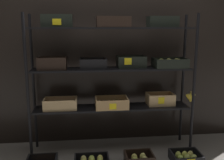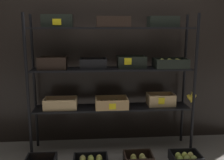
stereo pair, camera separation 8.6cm
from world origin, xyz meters
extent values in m
plane|color=#605B56|center=(0.00, 0.00, 0.00)|extent=(10.00, 10.00, 0.00)
cube|color=black|center=(0.00, 0.37, 1.43)|extent=(4.24, 0.12, 2.86)
cylinder|color=black|center=(-0.92, -0.17, 0.80)|extent=(0.03, 0.03, 1.61)
cylinder|color=black|center=(0.92, -0.17, 0.80)|extent=(0.03, 0.03, 1.61)
cylinder|color=black|center=(-0.92, 0.17, 0.80)|extent=(0.03, 0.03, 1.61)
cylinder|color=black|center=(0.92, 0.17, 0.80)|extent=(0.03, 0.03, 1.61)
cube|color=black|center=(0.00, 0.00, 0.53)|extent=(1.80, 0.30, 0.02)
cube|color=black|center=(0.00, 0.00, 0.99)|extent=(1.80, 0.30, 0.02)
cube|color=black|center=(0.00, 0.00, 1.45)|extent=(1.80, 0.30, 0.02)
cube|color=tan|center=(-0.60, -0.01, 0.54)|extent=(0.37, 0.22, 0.01)
cube|color=tan|center=(-0.60, -0.11, 0.60)|extent=(0.37, 0.02, 0.11)
cube|color=tan|center=(-0.60, 0.09, 0.60)|extent=(0.37, 0.02, 0.11)
cube|color=tan|center=(-0.77, -0.01, 0.60)|extent=(0.02, 0.18, 0.11)
cube|color=tan|center=(-0.42, -0.01, 0.60)|extent=(0.02, 0.18, 0.11)
sphere|color=#571D55|center=(-0.71, -0.04, 0.57)|extent=(0.05, 0.05, 0.05)
sphere|color=#592754|center=(-0.65, -0.04, 0.57)|extent=(0.05, 0.05, 0.05)
sphere|color=#572451|center=(-0.60, -0.04, 0.57)|extent=(0.05, 0.05, 0.05)
sphere|color=#692E48|center=(-0.53, -0.04, 0.57)|extent=(0.05, 0.05, 0.05)
sphere|color=#5F2445|center=(-0.48, -0.04, 0.57)|extent=(0.05, 0.05, 0.05)
sphere|color=#5C1851|center=(-0.71, 0.03, 0.57)|extent=(0.05, 0.05, 0.05)
sphere|color=#641F4A|center=(-0.65, 0.02, 0.57)|extent=(0.05, 0.05, 0.05)
sphere|color=#6C2057|center=(-0.60, 0.03, 0.57)|extent=(0.05, 0.05, 0.05)
sphere|color=#692C48|center=(-0.54, 0.02, 0.57)|extent=(0.05, 0.05, 0.05)
sphere|color=#551F4E|center=(-0.48, 0.03, 0.57)|extent=(0.05, 0.05, 0.05)
cube|color=tan|center=(-0.01, -0.03, 0.54)|extent=(0.37, 0.26, 0.01)
cube|color=tan|center=(-0.01, -0.15, 0.60)|extent=(0.37, 0.02, 0.10)
cube|color=tan|center=(-0.01, 0.10, 0.60)|extent=(0.37, 0.02, 0.10)
cube|color=tan|center=(-0.19, -0.03, 0.60)|extent=(0.02, 0.23, 0.10)
cube|color=tan|center=(0.17, -0.03, 0.60)|extent=(0.02, 0.23, 0.10)
ellipsoid|color=brown|center=(-0.12, -0.09, 0.58)|extent=(0.05, 0.05, 0.07)
ellipsoid|color=brown|center=(-0.06, -0.09, 0.58)|extent=(0.05, 0.05, 0.07)
ellipsoid|color=brown|center=(-0.01, -0.09, 0.58)|extent=(0.05, 0.05, 0.07)
ellipsoid|color=brown|center=(0.05, -0.08, 0.58)|extent=(0.05, 0.05, 0.07)
ellipsoid|color=brown|center=(0.11, -0.09, 0.58)|extent=(0.05, 0.05, 0.07)
ellipsoid|color=brown|center=(-0.12, -0.02, 0.58)|extent=(0.05, 0.05, 0.07)
ellipsoid|color=brown|center=(-0.06, -0.02, 0.58)|extent=(0.05, 0.05, 0.07)
ellipsoid|color=brown|center=(-0.01, -0.03, 0.58)|extent=(0.05, 0.05, 0.07)
ellipsoid|color=brown|center=(0.05, -0.03, 0.58)|extent=(0.05, 0.05, 0.07)
ellipsoid|color=brown|center=(0.10, -0.03, 0.58)|extent=(0.05, 0.05, 0.07)
ellipsoid|color=brown|center=(-0.12, 0.03, 0.58)|extent=(0.05, 0.05, 0.07)
ellipsoid|color=brown|center=(-0.07, 0.03, 0.58)|extent=(0.05, 0.05, 0.07)
ellipsoid|color=brown|center=(0.00, 0.03, 0.58)|extent=(0.05, 0.05, 0.07)
ellipsoid|color=brown|center=(0.05, 0.03, 0.58)|extent=(0.05, 0.05, 0.07)
ellipsoid|color=brown|center=(0.10, 0.03, 0.58)|extent=(0.05, 0.05, 0.07)
cube|color=yellow|center=(-0.01, -0.16, 0.59)|extent=(0.08, 0.01, 0.07)
cube|color=tan|center=(0.59, 0.03, 0.54)|extent=(0.32, 0.21, 0.01)
cube|color=tan|center=(0.59, -0.06, 0.61)|extent=(0.32, 0.02, 0.12)
cube|color=tan|center=(0.59, 0.13, 0.61)|extent=(0.32, 0.02, 0.12)
cube|color=tan|center=(0.44, 0.03, 0.61)|extent=(0.02, 0.18, 0.12)
cube|color=tan|center=(0.74, 0.03, 0.61)|extent=(0.02, 0.18, 0.12)
sphere|color=orange|center=(0.54, 0.00, 0.59)|extent=(0.07, 0.07, 0.07)
sphere|color=orange|center=(0.65, 0.01, 0.59)|extent=(0.07, 0.07, 0.07)
sphere|color=orange|center=(0.53, 0.06, 0.59)|extent=(0.07, 0.07, 0.07)
sphere|color=orange|center=(0.65, 0.06, 0.59)|extent=(0.07, 0.07, 0.07)
cube|color=yellow|center=(0.57, -0.07, 0.61)|extent=(0.07, 0.01, 0.08)
cube|color=black|center=(-0.67, 0.00, 1.00)|extent=(0.31, 0.21, 0.01)
cube|color=black|center=(-0.67, -0.09, 1.07)|extent=(0.31, 0.02, 0.13)
cube|color=black|center=(-0.67, 0.10, 1.07)|extent=(0.31, 0.02, 0.13)
cube|color=black|center=(-0.82, 0.00, 1.07)|extent=(0.02, 0.18, 0.13)
cube|color=black|center=(-0.52, 0.00, 1.07)|extent=(0.02, 0.18, 0.13)
sphere|color=#85B944|center=(-0.72, -0.02, 1.05)|extent=(0.07, 0.07, 0.07)
sphere|color=#91C539|center=(-0.61, -0.02, 1.05)|extent=(0.07, 0.07, 0.07)
sphere|color=#96C237|center=(-0.72, 0.03, 1.05)|extent=(0.07, 0.07, 0.07)
sphere|color=#98B046|center=(-0.62, 0.03, 1.05)|extent=(0.07, 0.07, 0.07)
cube|color=black|center=(-0.21, 0.04, 1.00)|extent=(0.30, 0.23, 0.01)
cube|color=black|center=(-0.21, -0.07, 1.06)|extent=(0.30, 0.02, 0.10)
cube|color=black|center=(-0.21, 0.14, 1.06)|extent=(0.30, 0.02, 0.10)
cube|color=black|center=(-0.36, 0.04, 1.06)|extent=(0.02, 0.20, 0.10)
cube|color=black|center=(-0.07, 0.04, 1.06)|extent=(0.02, 0.20, 0.10)
sphere|color=orange|center=(-0.28, 0.00, 1.04)|extent=(0.06, 0.06, 0.06)
sphere|color=orange|center=(-0.21, 0.00, 1.04)|extent=(0.06, 0.06, 0.06)
sphere|color=orange|center=(-0.15, 0.00, 1.04)|extent=(0.06, 0.06, 0.06)
sphere|color=orange|center=(-0.28, 0.07, 1.04)|extent=(0.06, 0.06, 0.06)
sphere|color=orange|center=(-0.21, 0.07, 1.04)|extent=(0.06, 0.06, 0.06)
sphere|color=orange|center=(-0.14, 0.07, 1.04)|extent=(0.06, 0.06, 0.06)
cube|color=black|center=(0.23, 0.05, 1.00)|extent=(0.33, 0.21, 0.01)
cube|color=black|center=(0.23, -0.05, 1.07)|extent=(0.33, 0.02, 0.12)
cube|color=black|center=(0.23, 0.15, 1.07)|extent=(0.33, 0.02, 0.12)
cube|color=black|center=(0.08, 0.05, 1.07)|extent=(0.02, 0.18, 0.12)
cube|color=black|center=(0.39, 0.05, 1.07)|extent=(0.02, 0.18, 0.12)
ellipsoid|color=yellow|center=(0.16, 0.02, 1.05)|extent=(0.06, 0.06, 0.08)
ellipsoid|color=yellow|center=(0.23, 0.02, 1.05)|extent=(0.06, 0.06, 0.08)
ellipsoid|color=yellow|center=(0.31, 0.02, 1.05)|extent=(0.06, 0.06, 0.08)
ellipsoid|color=yellow|center=(0.15, 0.07, 1.05)|extent=(0.06, 0.06, 0.08)
ellipsoid|color=yellow|center=(0.23, 0.07, 1.05)|extent=(0.06, 0.06, 0.08)
ellipsoid|color=yellow|center=(0.31, 0.08, 1.05)|extent=(0.06, 0.06, 0.08)
cube|color=yellow|center=(0.17, -0.06, 1.08)|extent=(0.08, 0.01, 0.08)
cube|color=black|center=(0.67, -0.02, 1.00)|extent=(0.38, 0.26, 0.01)
cube|color=black|center=(0.67, -0.14, 1.06)|extent=(0.38, 0.02, 0.10)
cube|color=black|center=(0.67, 0.10, 1.06)|extent=(0.38, 0.02, 0.10)
cube|color=black|center=(0.49, -0.02, 1.06)|extent=(0.02, 0.22, 0.10)
cube|color=black|center=(0.86, -0.02, 1.06)|extent=(0.02, 0.22, 0.10)
ellipsoid|color=tan|center=(0.58, -0.05, 1.05)|extent=(0.07, 0.07, 0.09)
ellipsoid|color=#B3B350|center=(0.67, -0.06, 1.05)|extent=(0.07, 0.07, 0.09)
ellipsoid|color=#BCB94B|center=(0.77, -0.05, 1.05)|extent=(0.07, 0.07, 0.09)
ellipsoid|color=#B2C05D|center=(0.59, 0.03, 1.05)|extent=(0.07, 0.07, 0.09)
ellipsoid|color=#BBB959|center=(0.67, 0.02, 1.05)|extent=(0.07, 0.07, 0.09)
ellipsoid|color=#B8BB57|center=(0.77, 0.02, 1.05)|extent=(0.07, 0.07, 0.09)
cube|color=black|center=(-0.60, 0.05, 1.46)|extent=(0.33, 0.21, 0.01)
cube|color=black|center=(-0.60, -0.05, 1.53)|extent=(0.33, 0.02, 0.12)
cube|color=black|center=(-0.60, 0.15, 1.53)|extent=(0.33, 0.02, 0.12)
cube|color=black|center=(-0.76, 0.05, 1.53)|extent=(0.02, 0.18, 0.12)
cube|color=black|center=(-0.44, 0.05, 1.53)|extent=(0.02, 0.18, 0.12)
sphere|color=red|center=(-0.65, 0.02, 1.50)|extent=(0.07, 0.07, 0.07)
sphere|color=red|center=(-0.54, 0.02, 1.50)|extent=(0.07, 0.07, 0.07)
sphere|color=red|center=(-0.66, 0.08, 1.50)|extent=(0.07, 0.07, 0.07)
sphere|color=red|center=(-0.54, 0.08, 1.50)|extent=(0.07, 0.07, 0.07)
cube|color=yellow|center=(-0.59, -0.06, 1.51)|extent=(0.09, 0.01, 0.07)
cube|color=black|center=(0.01, -0.02, 1.46)|extent=(0.37, 0.25, 0.01)
cube|color=black|center=(0.01, -0.14, 1.52)|extent=(0.37, 0.02, 0.10)
cube|color=black|center=(0.01, 0.10, 1.52)|extent=(0.37, 0.02, 0.10)
cube|color=black|center=(-0.17, -0.02, 1.52)|extent=(0.02, 0.22, 0.10)
cube|color=black|center=(0.18, -0.02, 1.52)|extent=(0.02, 0.22, 0.10)
sphere|color=#D4C453|center=(-0.08, -0.06, 1.50)|extent=(0.07, 0.07, 0.07)
sphere|color=#E4C252|center=(0.01, -0.05, 1.50)|extent=(0.07, 0.07, 0.07)
sphere|color=#CFBF57|center=(0.09, -0.06, 1.50)|extent=(0.07, 0.07, 0.07)
sphere|color=gold|center=(-0.08, 0.02, 1.50)|extent=(0.07, 0.07, 0.07)
sphere|color=#D2C050|center=(0.01, 0.02, 1.50)|extent=(0.07, 0.07, 0.07)
sphere|color=#E6C34C|center=(0.10, 0.02, 1.50)|extent=(0.07, 0.07, 0.07)
cube|color=black|center=(0.59, 0.05, 1.46)|extent=(0.33, 0.20, 0.01)
cube|color=black|center=(0.59, -0.05, 1.52)|extent=(0.33, 0.02, 0.11)
cube|color=black|center=(0.59, 0.14, 1.52)|extent=(0.33, 0.02, 0.11)
cube|color=black|center=(0.43, 0.05, 1.52)|extent=(0.02, 0.17, 0.11)
cube|color=black|center=(0.74, 0.05, 1.52)|extent=(0.02, 0.17, 0.11)
sphere|color=#5D1F45|center=(0.48, 0.02, 1.49)|extent=(0.05, 0.05, 0.05)
sphere|color=#5B3050|center=(0.53, 0.01, 1.49)|extent=(0.05, 0.05, 0.05)
sphere|color=#64304D|center=(0.58, 0.02, 1.49)|extent=(0.05, 0.05, 0.05)
sphere|color=#642248|center=(0.63, 0.02, 1.49)|extent=(0.05, 0.05, 0.05)
sphere|color=#682946|center=(0.69, 0.01, 1.49)|extent=(0.05, 0.05, 0.05)
sphere|color=#6C284E|center=(0.49, 0.08, 1.49)|extent=(0.05, 0.05, 0.05)
sphere|color=#5B2052|center=(0.53, 0.07, 1.49)|extent=(0.05, 0.05, 0.05)
sphere|color=#67205B|center=(0.59, 0.08, 1.49)|extent=(0.05, 0.05, 0.05)
sphere|color=#621C5D|center=(0.64, 0.08, 1.49)|extent=(0.05, 0.05, 0.05)
sphere|color=#661854|center=(0.69, 0.08, 1.49)|extent=(0.05, 0.05, 0.05)
cylinder|color=brown|center=(0.96, 0.00, 0.69)|extent=(0.02, 0.02, 0.02)
ellipsoid|color=yellow|center=(0.93, 0.00, 0.62)|extent=(0.10, 0.03, 0.11)
ellipsoid|color=yellow|center=(0.94, 0.00, 0.62)|extent=(0.07, 0.03, 0.12)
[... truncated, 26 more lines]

